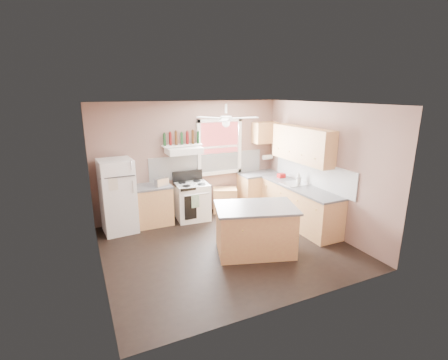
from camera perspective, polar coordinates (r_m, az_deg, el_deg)
name	(u,v)px	position (r m, az deg, el deg)	size (l,w,h in m)	color
floor	(226,246)	(6.43, 0.32, -11.56)	(4.50, 4.50, 0.00)	black
ceiling	(226,104)	(5.74, 0.36, 13.25)	(4.50, 4.50, 0.00)	white
wall_back	(190,159)	(7.77, -6.03, 3.68)	(4.50, 0.05, 2.70)	#7A5C51
wall_right	(323,167)	(7.18, 17.01, 2.12)	(0.05, 4.00, 2.70)	#7A5C51
wall_left	(93,195)	(5.42, -22.00, -2.53)	(0.05, 4.00, 2.70)	#7A5C51
backsplash_back	(208,165)	(7.93, -2.82, 2.68)	(2.90, 0.03, 0.55)	white
backsplash_right	(312,173)	(7.42, 15.15, 1.27)	(0.03, 2.60, 0.55)	white
window_view	(219,147)	(7.96, -0.84, 5.87)	(1.00, 0.02, 1.20)	maroon
window_frame	(220,147)	(7.93, -0.76, 5.84)	(1.16, 0.07, 1.36)	white
refrigerator	(118,196)	(7.15, -18.17, -2.73)	(0.67, 0.65, 1.57)	white
base_cabinet_left	(151,206)	(7.45, -12.76, -4.49)	(0.90, 0.60, 0.86)	#C37F51
counter_left	(150,187)	(7.31, -12.96, -1.17)	(0.92, 0.62, 0.04)	#4F4F52
toaster	(161,182)	(7.22, -10.94, -0.37)	(0.28, 0.16, 0.18)	silver
stove	(192,201)	(7.61, -5.58, -3.76)	(0.73, 0.64, 0.86)	white
range_hood	(184,150)	(7.40, -7.08, 5.18)	(0.78, 0.50, 0.14)	white
bottle_shelf	(182,145)	(7.49, -7.39, 6.08)	(0.90, 0.26, 0.03)	white
cart	(225,201)	(8.06, 0.18, -3.65)	(0.57, 0.38, 0.57)	#C37F51
base_cabinet_corner	(259,190)	(8.44, 6.19, -1.84)	(1.00, 0.60, 0.86)	#C37F51
base_cabinet_right	(299,206)	(7.45, 13.06, -4.50)	(0.60, 2.20, 0.86)	#C37F51
counter_corner	(260,174)	(8.32, 6.28, 1.12)	(1.02, 0.62, 0.04)	#4F4F52
counter_right	(300,187)	(7.31, 13.21, -1.20)	(0.62, 2.22, 0.04)	#4F4F52
sink	(294,184)	(7.46, 12.28, -0.69)	(0.55, 0.45, 0.03)	silver
faucet	(300,180)	(7.53, 13.29, 0.00)	(0.03, 0.03, 0.14)	silver
upper_cabinet_right	(302,145)	(7.35, 13.55, 6.08)	(0.33, 1.80, 0.76)	#C37F51
upper_cabinet_corner	(265,133)	(8.34, 7.22, 8.27)	(0.60, 0.33, 0.52)	#C37F51
paper_towel	(267,157)	(8.53, 7.65, 3.99)	(0.12, 0.12, 0.26)	white
island	(255,230)	(6.08, 5.51, -8.80)	(1.37, 0.86, 0.86)	#C37F51
island_top	(256,207)	(5.91, 5.63, -4.82)	(1.45, 0.95, 0.04)	#4F4F52
ceiling_fan_hub	(226,119)	(5.75, 0.36, 10.76)	(0.20, 0.20, 0.08)	white
soap_bottle	(298,177)	(7.53, 12.94, 0.44)	(0.10, 0.10, 0.25)	silver
red_caddy	(281,176)	(7.92, 10.05, 0.78)	(0.18, 0.12, 0.10)	#B40F10
wine_bottles	(182,138)	(7.47, -7.42, 7.28)	(0.86, 0.06, 0.31)	#143819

